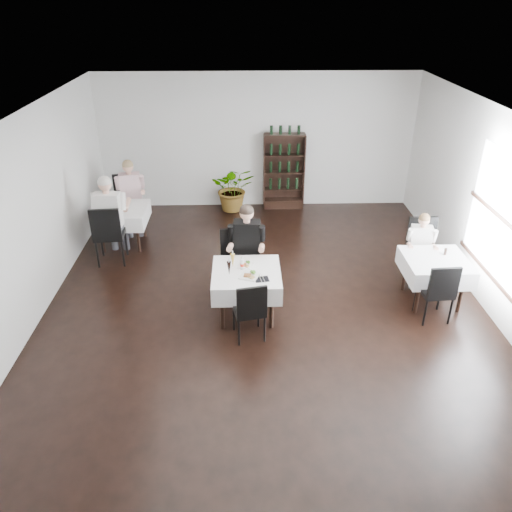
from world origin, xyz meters
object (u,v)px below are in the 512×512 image
(main_table, at_px, (246,280))
(potted_tree, at_px, (233,188))
(diner_main, at_px, (247,244))
(wine_shelf, at_px, (284,172))

(main_table, height_order, potted_tree, potted_tree)
(potted_tree, bearing_deg, main_table, -86.65)
(potted_tree, relative_size, diner_main, 0.68)
(wine_shelf, distance_m, potted_tree, 1.20)
(main_table, height_order, diner_main, diner_main)
(wine_shelf, distance_m, diner_main, 3.78)
(wine_shelf, xyz_separation_m, main_table, (-0.90, -4.31, -0.23))
(wine_shelf, relative_size, potted_tree, 1.66)
(wine_shelf, distance_m, main_table, 4.41)
(wine_shelf, bearing_deg, potted_tree, -174.30)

